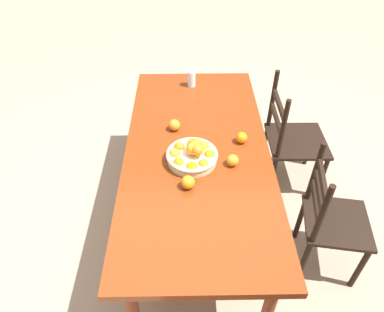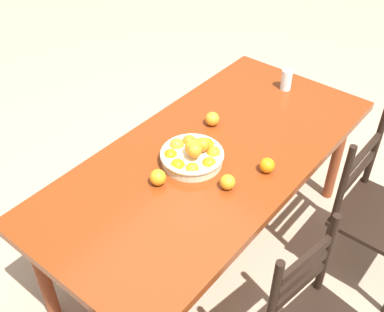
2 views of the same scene
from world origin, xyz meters
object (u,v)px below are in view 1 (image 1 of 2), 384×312
(fruit_bowl, at_px, (192,155))
(orange_loose_1, at_px, (174,125))
(dining_table, at_px, (197,157))
(drinking_glass, at_px, (191,79))
(orange_loose_3, at_px, (233,160))
(chair_near_window, at_px, (330,220))
(orange_loose_2, at_px, (188,182))
(orange_loose_0, at_px, (242,138))
(chair_by_cabinet, at_px, (292,140))

(fruit_bowl, distance_m, orange_loose_1, 0.33)
(dining_table, height_order, drinking_glass, drinking_glass)
(orange_loose_3, distance_m, drinking_glass, 0.96)
(chair_near_window, bearing_deg, dining_table, 77.12)
(chair_near_window, bearing_deg, orange_loose_2, 98.90)
(chair_near_window, bearing_deg, orange_loose_0, 62.55)
(orange_loose_1, bearing_deg, orange_loose_2, 9.16)
(orange_loose_3, bearing_deg, orange_loose_2, -56.17)
(dining_table, distance_m, chair_by_cabinet, 0.92)
(chair_near_window, distance_m, chair_by_cabinet, 0.79)
(orange_loose_2, relative_size, drinking_glass, 0.61)
(fruit_bowl, relative_size, orange_loose_0, 4.24)
(orange_loose_2, bearing_deg, drinking_glass, 178.11)
(dining_table, bearing_deg, chair_near_window, 67.62)
(chair_by_cabinet, xyz_separation_m, fruit_bowl, (0.56, -0.80, 0.35))
(dining_table, height_order, chair_by_cabinet, chair_by_cabinet)
(orange_loose_1, bearing_deg, dining_table, 35.89)
(chair_by_cabinet, xyz_separation_m, orange_loose_2, (0.78, -0.83, 0.34))
(dining_table, height_order, orange_loose_0, orange_loose_0)
(chair_by_cabinet, xyz_separation_m, drinking_glass, (-0.33, -0.79, 0.37))
(fruit_bowl, relative_size, orange_loose_1, 4.07)
(drinking_glass, bearing_deg, orange_loose_1, -12.07)
(orange_loose_0, distance_m, orange_loose_3, 0.23)
(fruit_bowl, bearing_deg, orange_loose_3, 79.88)
(orange_loose_2, height_order, drinking_glass, drinking_glass)
(chair_near_window, height_order, chair_by_cabinet, chair_by_cabinet)
(orange_loose_2, relative_size, orange_loose_3, 1.07)
(orange_loose_3, bearing_deg, orange_loose_0, 159.67)
(chair_near_window, height_order, fruit_bowl, chair_near_window)
(orange_loose_1, xyz_separation_m, orange_loose_2, (0.54, 0.09, 0.00))
(fruit_bowl, distance_m, orange_loose_2, 0.23)
(orange_loose_1, distance_m, drinking_glass, 0.59)
(orange_loose_3, bearing_deg, orange_loose_1, -134.84)
(dining_table, xyz_separation_m, drinking_glass, (-0.78, -0.02, 0.13))
(orange_loose_3, relative_size, drinking_glass, 0.57)
(orange_loose_0, distance_m, orange_loose_1, 0.46)
(chair_by_cabinet, bearing_deg, drinking_glass, 67.70)
(orange_loose_3, xyz_separation_m, drinking_glass, (-0.93, -0.23, 0.03))
(dining_table, xyz_separation_m, fruit_bowl, (0.11, -0.03, 0.12))
(chair_by_cabinet, bearing_deg, orange_loose_2, 133.84)
(dining_table, distance_m, orange_loose_0, 0.31)
(orange_loose_3, bearing_deg, drinking_glass, -165.90)
(fruit_bowl, xyz_separation_m, orange_loose_2, (0.22, -0.03, -0.01))
(fruit_bowl, relative_size, orange_loose_3, 4.33)
(dining_table, bearing_deg, drinking_glass, -178.18)
(orange_loose_0, bearing_deg, orange_loose_1, -107.75)
(dining_table, distance_m, orange_loose_1, 0.28)
(dining_table, bearing_deg, orange_loose_1, -144.11)
(chair_near_window, xyz_separation_m, fruit_bowl, (-0.23, -0.86, 0.35))
(fruit_bowl, bearing_deg, orange_loose_1, -159.87)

